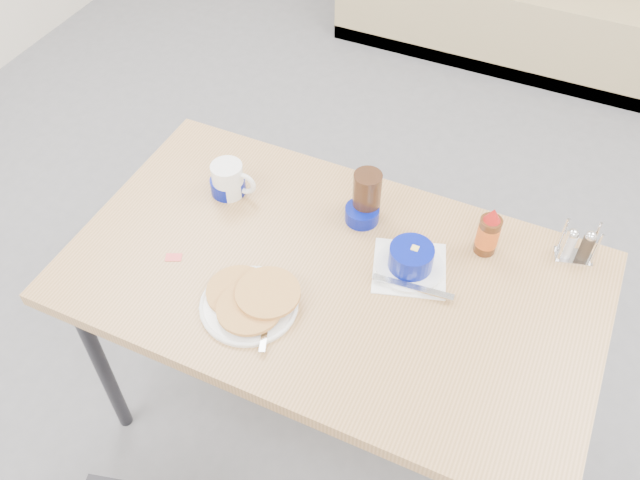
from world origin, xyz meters
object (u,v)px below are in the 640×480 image
at_px(coffee_mug, 229,179).
at_px(creamer_bowl, 228,185).
at_px(grits_setting, 411,261).
at_px(pancake_plate, 251,301).
at_px(amber_tumbler, 367,195).
at_px(dining_table, 332,288).
at_px(syrup_bottle, 488,233).
at_px(butter_bowl, 362,214).
at_px(condiment_caddy, 577,246).

relative_size(coffee_mug, creamer_bowl, 1.31).
height_order(coffee_mug, grits_setting, coffee_mug).
height_order(pancake_plate, creamer_bowl, creamer_bowl).
height_order(pancake_plate, amber_tumbler, amber_tumbler).
distance_m(dining_table, amber_tumbler, 0.28).
relative_size(dining_table, syrup_bottle, 8.92).
bearing_deg(creamer_bowl, pancake_plate, -52.64).
distance_m(grits_setting, creamer_bowl, 0.59).
bearing_deg(butter_bowl, dining_table, -89.06).
distance_m(coffee_mug, creamer_bowl, 0.03).
distance_m(grits_setting, butter_bowl, 0.22).
relative_size(grits_setting, creamer_bowl, 2.52).
bearing_deg(pancake_plate, dining_table, 51.37).
distance_m(coffee_mug, condiment_caddy, 0.97).
relative_size(dining_table, pancake_plate, 5.64).
bearing_deg(coffee_mug, pancake_plate, -53.40).
bearing_deg(grits_setting, condiment_caddy, 30.20).
relative_size(coffee_mug, condiment_caddy, 1.15).
relative_size(coffee_mug, syrup_bottle, 0.86).
xyz_separation_m(coffee_mug, grits_setting, (0.57, -0.06, -0.02)).
height_order(butter_bowl, syrup_bottle, syrup_bottle).
height_order(pancake_plate, condiment_caddy, condiment_caddy).
relative_size(creamer_bowl, syrup_bottle, 0.65).
bearing_deg(pancake_plate, syrup_bottle, 41.42).
distance_m(grits_setting, condiment_caddy, 0.45).
height_order(dining_table, butter_bowl, butter_bowl).
distance_m(pancake_plate, amber_tumbler, 0.45).
height_order(condiment_caddy, syrup_bottle, syrup_bottle).
bearing_deg(coffee_mug, syrup_bottle, 7.15).
distance_m(pancake_plate, coffee_mug, 0.42).
bearing_deg(amber_tumbler, pancake_plate, -108.68).
bearing_deg(creamer_bowl, coffee_mug, -19.12).
bearing_deg(butter_bowl, coffee_mug, -171.21).
bearing_deg(syrup_bottle, butter_bowl, -174.71).
relative_size(pancake_plate, butter_bowl, 2.57).
bearing_deg(creamer_bowl, condiment_caddy, 9.68).
height_order(grits_setting, condiment_caddy, condiment_caddy).
xyz_separation_m(grits_setting, creamer_bowl, (-0.58, 0.06, -0.01)).
bearing_deg(dining_table, butter_bowl, 90.94).
xyz_separation_m(butter_bowl, amber_tumbler, (0.00, 0.02, 0.05)).
bearing_deg(condiment_caddy, grits_setting, -164.36).
bearing_deg(butter_bowl, syrup_bottle, 5.29).
relative_size(pancake_plate, amber_tumbler, 1.66).
relative_size(grits_setting, amber_tumbler, 1.73).
height_order(pancake_plate, syrup_bottle, syrup_bottle).
bearing_deg(butter_bowl, amber_tumbler, 85.64).
xyz_separation_m(pancake_plate, grits_setting, (0.32, 0.28, 0.02)).
distance_m(pancake_plate, grits_setting, 0.43).
bearing_deg(grits_setting, coffee_mug, 174.42).
bearing_deg(butter_bowl, creamer_bowl, -171.88).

